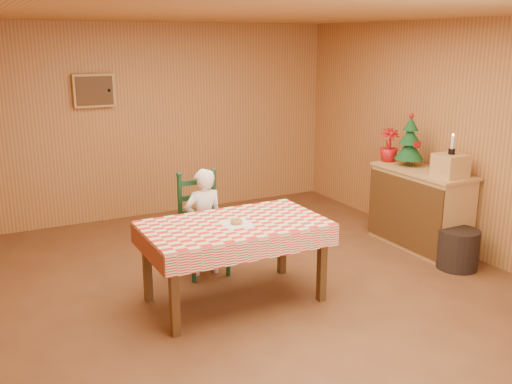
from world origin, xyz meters
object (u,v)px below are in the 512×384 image
at_px(dining_table, 234,231).
at_px(storage_bin, 458,249).
at_px(ladder_chair, 202,226).
at_px(crate, 450,166).
at_px(christmas_tree, 410,142).
at_px(seated_child, 204,222).
at_px(shelf_unit, 420,208).

bearing_deg(dining_table, storage_bin, -8.96).
xyz_separation_m(dining_table, ladder_chair, (-0.00, 0.79, -0.18)).
bearing_deg(crate, storage_bin, -109.05).
xyz_separation_m(dining_table, storage_bin, (2.45, -0.39, -0.47)).
xyz_separation_m(dining_table, crate, (2.56, -0.07, 0.37)).
relative_size(dining_table, christmas_tree, 2.67).
relative_size(seated_child, christmas_tree, 1.81).
height_order(dining_table, seated_child, seated_child).
height_order(crate, storage_bin, crate).
relative_size(ladder_chair, seated_child, 0.96).
height_order(ladder_chair, seated_child, seated_child).
bearing_deg(dining_table, crate, -1.65).
relative_size(dining_table, shelf_unit, 1.34).
bearing_deg(crate, seated_child, 162.58).
bearing_deg(seated_child, christmas_tree, 176.56).
relative_size(ladder_chair, christmas_tree, 1.74).
distance_m(ladder_chair, storage_bin, 2.73).
bearing_deg(seated_child, dining_table, 90.00).
distance_m(shelf_unit, storage_bin, 0.76).
bearing_deg(storage_bin, christmas_tree, 83.59).
distance_m(ladder_chair, christmas_tree, 2.67).
height_order(seated_child, crate, crate).
relative_size(crate, storage_bin, 0.70).
bearing_deg(storage_bin, shelf_unit, 82.06).
distance_m(dining_table, shelf_unit, 2.58).
xyz_separation_m(dining_table, christmas_tree, (2.56, 0.58, 0.52)).
bearing_deg(christmas_tree, dining_table, -167.33).
distance_m(ladder_chair, crate, 2.76).
bearing_deg(ladder_chair, seated_child, -90.00).
bearing_deg(ladder_chair, dining_table, -90.00).
bearing_deg(christmas_tree, storage_bin, -96.41).
relative_size(dining_table, ladder_chair, 1.53).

